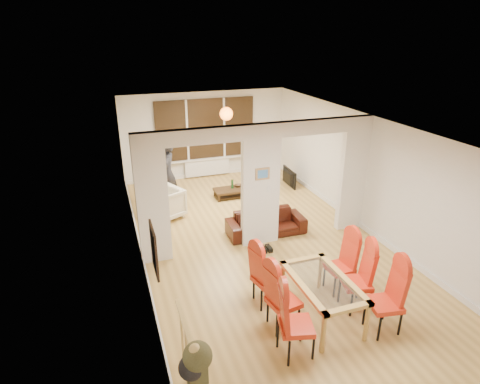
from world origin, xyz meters
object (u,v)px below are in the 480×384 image
dining_chair_rb (357,279)px  bowl (238,185)px  dining_table (322,299)px  armchair (164,203)px  dining_chair_lc (268,275)px  bottle (232,184)px  television (287,177)px  coffee_table (233,193)px  dining_chair_ra (385,299)px  person (168,173)px  dining_chair_rc (340,264)px  dining_chair_la (297,321)px  sofa (266,223)px  dining_chair_lb (284,297)px

dining_chair_rb → bowl: dining_chair_rb is taller
dining_table → armchair: (-1.78, 4.47, 0.03)m
dining_chair_rb → armchair: (-2.42, 4.44, -0.17)m
dining_chair_lc → dining_chair_rb: 1.44m
bottle → television: bearing=8.7°
armchair → coffee_table: bearing=83.7°
dining_chair_lc → bowl: size_ratio=5.16×
coffee_table → bowl: size_ratio=5.03×
dining_chair_ra → armchair: (-2.50, 5.04, -0.19)m
person → television: bearing=110.8°
dining_table → dining_chair_rc: (0.64, 0.53, 0.19)m
bottle → dining_chair_ra: bearing=-84.9°
dining_chair_la → dining_chair_rb: 1.51m
bowl → coffee_table: bearing=-147.5°
dining_table → dining_chair_ra: (0.73, -0.57, 0.22)m
sofa → bowl: size_ratio=8.40×
dining_chair_lc → sofa: 2.49m
dining_chair_lb → bottle: size_ratio=4.18×
person → armchair: bearing=-1.4°
dining_table → bottle: bearing=87.6°
bottle → bowl: bottle is taller
dining_chair_rb → coffee_table: size_ratio=1.05×
dining_chair_la → coffee_table: size_ratio=1.08×
dining_chair_la → television: (2.71, 6.05, -0.32)m
armchair → person: (0.27, 0.80, 0.47)m
dining_chair_lc → sofa: size_ratio=0.61×
dining_chair_rc → armchair: (-2.42, 3.94, -0.16)m
dining_chair_lb → sofa: (0.93, 2.92, -0.29)m
dining_table → bowl: bearing=85.5°
dining_chair_la → sofa: bearing=88.3°
dining_chair_lb → dining_chair_lc: 0.62m
dining_table → armchair: bearing=111.7°
dining_chair_ra → dining_chair_lb: bearing=168.0°
dining_chair_la → dining_chair_lc: 1.19m
dining_chair_rc → armchair: bearing=117.1°
dining_chair_la → person: 5.90m
dining_chair_ra → dining_chair_rc: (-0.09, 1.10, -0.03)m
dining_chair_la → bowl: (1.15, 5.85, -0.30)m
dining_chair_rc → dining_chair_lc: bearing=172.1°
dining_chair_la → dining_chair_rc: size_ratio=1.06×
dining_chair_lb → coffee_table: 5.27m
dining_chair_rb → person: 5.67m
dining_chair_la → bottle: 5.86m
dining_chair_rc → person: size_ratio=0.63×
dining_chair_rc → bowl: bearing=88.3°
dining_chair_ra → person: person is taller
bowl → dining_chair_rc: bearing=-87.3°
person → television: (3.48, 0.21, -0.60)m
person → coffee_table: person is taller
television → coffee_table: 1.78m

